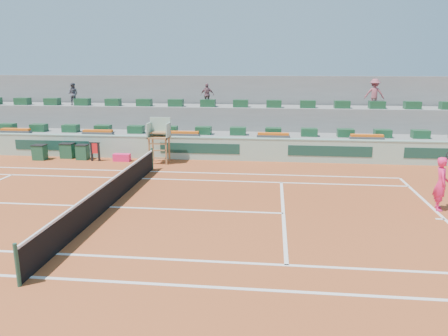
{
  "coord_description": "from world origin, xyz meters",
  "views": [
    {
      "loc": [
        5.92,
        -14.84,
        5.21
      ],
      "look_at": [
        4.0,
        2.5,
        1.0
      ],
      "focal_mm": 35.0,
      "sensor_mm": 36.0,
      "label": 1
    }
  ],
  "objects_px": {
    "umpire_chair": "(159,134)",
    "tennis_player": "(441,184)",
    "player_bag": "(122,157)",
    "drink_cooler_a": "(83,152)"
  },
  "relations": [
    {
      "from": "player_bag",
      "to": "tennis_player",
      "type": "distance_m",
      "value": 15.65
    },
    {
      "from": "umpire_chair",
      "to": "tennis_player",
      "type": "bearing_deg",
      "value": -28.19
    },
    {
      "from": "drink_cooler_a",
      "to": "umpire_chair",
      "type": "bearing_deg",
      "value": -3.44
    },
    {
      "from": "drink_cooler_a",
      "to": "tennis_player",
      "type": "height_order",
      "value": "tennis_player"
    },
    {
      "from": "player_bag",
      "to": "umpire_chair",
      "type": "distance_m",
      "value": 2.55
    },
    {
      "from": "player_bag",
      "to": "tennis_player",
      "type": "height_order",
      "value": "tennis_player"
    },
    {
      "from": "drink_cooler_a",
      "to": "tennis_player",
      "type": "relative_size",
      "value": 0.37
    },
    {
      "from": "umpire_chair",
      "to": "tennis_player",
      "type": "relative_size",
      "value": 1.05
    },
    {
      "from": "player_bag",
      "to": "drink_cooler_a",
      "type": "xyz_separation_m",
      "value": [
        -2.29,
        0.16,
        0.22
      ]
    },
    {
      "from": "player_bag",
      "to": "drink_cooler_a",
      "type": "distance_m",
      "value": 2.3
    }
  ]
}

